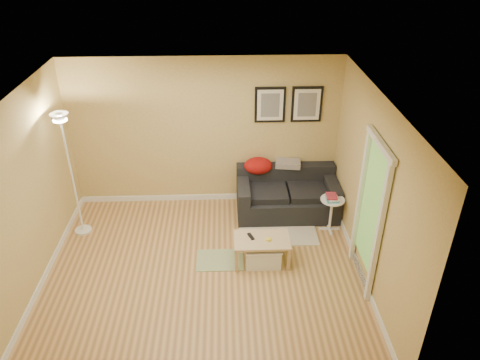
{
  "coord_description": "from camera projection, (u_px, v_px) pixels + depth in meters",
  "views": [
    {
      "loc": [
        0.33,
        -5.03,
        4.45
      ],
      "look_at": [
        0.55,
        0.85,
        1.05
      ],
      "focal_mm": 34.19,
      "sensor_mm": 36.0,
      "label": 1
    }
  ],
  "objects": [
    {
      "name": "remote_control",
      "position": [
        251.0,
        236.0,
        6.64
      ],
      "size": [
        0.1,
        0.17,
        0.02
      ],
      "primitive_type": "cube",
      "rotation": [
        0.0,
        0.0,
        0.37
      ],
      "color": "black",
      "rests_on": "coffee_table"
    },
    {
      "name": "green_runner",
      "position": [
        220.0,
        260.0,
        6.81
      ],
      "size": [
        0.7,
        0.5,
        0.01
      ],
      "primitive_type": "cube",
      "color": "#668C4C",
      "rests_on": "ground"
    },
    {
      "name": "baseboard_left",
      "position": [
        46.0,
        275.0,
        6.47
      ],
      "size": [
        0.02,
        4.0,
        0.1
      ],
      "primitive_type": "cube",
      "color": "white",
      "rests_on": "ground"
    },
    {
      "name": "storage_bin",
      "position": [
        263.0,
        254.0,
        6.68
      ],
      "size": [
        0.52,
        0.38,
        0.32
      ],
      "primitive_type": null,
      "color": "white",
      "rests_on": "ground"
    },
    {
      "name": "sofa",
      "position": [
        287.0,
        194.0,
        7.74
      ],
      "size": [
        1.7,
        0.9,
        0.75
      ],
      "primitive_type": null,
      "color": "black",
      "rests_on": "ground"
    },
    {
      "name": "baseboard_back",
      "position": [
        207.0,
        197.0,
        8.26
      ],
      "size": [
        4.5,
        0.02,
        0.1
      ],
      "primitive_type": "cube",
      "color": "white",
      "rests_on": "ground"
    },
    {
      "name": "book_stack",
      "position": [
        332.0,
        197.0,
        7.17
      ],
      "size": [
        0.24,
        0.28,
        0.08
      ],
      "primitive_type": null,
      "rotation": [
        0.0,
        0.0,
        -0.25
      ],
      "color": "teal",
      "rests_on": "side_table"
    },
    {
      "name": "tape_roll",
      "position": [
        269.0,
        239.0,
        6.57
      ],
      "size": [
        0.07,
        0.07,
        0.03
      ],
      "primitive_type": "cylinder",
      "color": "yellow",
      "rests_on": "coffee_table"
    },
    {
      "name": "area_rug",
      "position": [
        277.0,
        230.0,
        7.46
      ],
      "size": [
        1.25,
        0.85,
        0.01
      ],
      "primitive_type": "cube",
      "color": "beige",
      "rests_on": "ground"
    },
    {
      "name": "wall_front",
      "position": [
        191.0,
        313.0,
        4.18
      ],
      "size": [
        4.5,
        0.0,
        4.5
      ],
      "primitive_type": "plane",
      "rotation": [
        -1.57,
        0.0,
        0.0
      ],
      "color": "#D0BA6B",
      "rests_on": "ground"
    },
    {
      "name": "coffee_table",
      "position": [
        262.0,
        250.0,
        6.7
      ],
      "size": [
        0.91,
        0.7,
        0.4
      ],
      "primitive_type": null,
      "rotation": [
        0.0,
        0.0,
        0.28
      ],
      "color": "tan",
      "rests_on": "ground"
    },
    {
      "name": "floor",
      "position": [
        204.0,
        273.0,
        6.56
      ],
      "size": [
        4.5,
        4.5,
        0.0
      ],
      "primitive_type": "plane",
      "color": "tan",
      "rests_on": "ground"
    },
    {
      "name": "floor_lamp",
      "position": [
        73.0,
        179.0,
        6.96
      ],
      "size": [
        0.27,
        0.27,
        2.05
      ],
      "primitive_type": null,
      "color": "white",
      "rests_on": "ground"
    },
    {
      "name": "wall_back",
      "position": [
        205.0,
        133.0,
        7.64
      ],
      "size": [
        4.5,
        0.0,
        4.5
      ],
      "primitive_type": "plane",
      "rotation": [
        1.57,
        0.0,
        0.0
      ],
      "color": "#D0BA6B",
      "rests_on": "ground"
    },
    {
      "name": "wall_right",
      "position": [
        372.0,
        193.0,
        5.98
      ],
      "size": [
        0.0,
        4.0,
        4.0
      ],
      "primitive_type": "plane",
      "rotation": [
        1.57,
        0.0,
        -1.57
      ],
      "color": "#D0BA6B",
      "rests_on": "ground"
    },
    {
      "name": "doorway",
      "position": [
        368.0,
        217.0,
        5.99
      ],
      "size": [
        0.12,
        1.01,
        2.13
      ],
      "primitive_type": null,
      "color": "white",
      "rests_on": "ground"
    },
    {
      "name": "red_throw",
      "position": [
        258.0,
        166.0,
        7.77
      ],
      "size": [
        0.48,
        0.36,
        0.28
      ],
      "primitive_type": null,
      "color": "#A2140F",
      "rests_on": "sofa"
    },
    {
      "name": "ceiling",
      "position": [
        195.0,
        101.0,
        5.26
      ],
      "size": [
        4.5,
        4.5,
        0.0
      ],
      "primitive_type": "plane",
      "rotation": [
        3.14,
        0.0,
        0.0
      ],
      "color": "white",
      "rests_on": "wall_back"
    },
    {
      "name": "plaid_throw",
      "position": [
        288.0,
        163.0,
        7.82
      ],
      "size": [
        0.45,
        0.32,
        0.1
      ],
      "primitive_type": null,
      "rotation": [
        0.0,
        0.0,
        -0.14
      ],
      "color": "tan",
      "rests_on": "sofa"
    },
    {
      "name": "framed_print_right",
      "position": [
        307.0,
        104.0,
        7.42
      ],
      "size": [
        0.5,
        0.04,
        0.6
      ],
      "primitive_type": null,
      "color": "black",
      "rests_on": "wall_back"
    },
    {
      "name": "baseboard_right",
      "position": [
        359.0,
        267.0,
        6.61
      ],
      "size": [
        0.02,
        4.0,
        0.1
      ],
      "primitive_type": "cube",
      "color": "white",
      "rests_on": "ground"
    },
    {
      "name": "framed_print_left",
      "position": [
        270.0,
        105.0,
        7.4
      ],
      "size": [
        0.5,
        0.04,
        0.6
      ],
      "primitive_type": null,
      "color": "black",
      "rests_on": "wall_back"
    },
    {
      "name": "wall_left",
      "position": [
        24.0,
        200.0,
        5.84
      ],
      "size": [
        0.0,
        4.0,
        4.0
      ],
      "primitive_type": "plane",
      "rotation": [
        1.57,
        0.0,
        1.57
      ],
      "color": "#D0BA6B",
      "rests_on": "ground"
    },
    {
      "name": "side_table",
      "position": [
        331.0,
        214.0,
        7.35
      ],
      "size": [
        0.38,
        0.38,
        0.58
      ],
      "primitive_type": null,
      "color": "white",
      "rests_on": "ground"
    }
  ]
}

